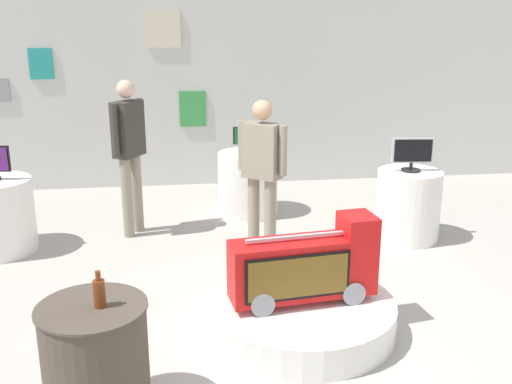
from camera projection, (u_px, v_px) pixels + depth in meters
name	position (u px, v px, depth m)	size (l,w,h in m)	color
ground_plane	(306.00, 345.00, 4.61)	(30.00, 30.00, 0.00)	#B2ADA3
back_wall_display	(241.00, 89.00, 8.75)	(12.65, 0.13, 2.84)	silver
main_display_pedestal	(302.00, 315.00, 4.80)	(1.50, 1.50, 0.26)	white
novelty_firetruck_tv	(306.00, 268.00, 4.68)	(1.19, 0.48, 0.69)	gray
display_pedestal_center_rear	(408.00, 205.00, 6.72)	(0.72, 0.72, 0.80)	white
tv_on_center_rear	(412.00, 153.00, 6.54)	(0.45, 0.21, 0.37)	black
display_pedestal_right_rear	(248.00, 183.00, 7.59)	(0.76, 0.76, 0.80)	white
tv_on_right_rear	(248.00, 139.00, 7.42)	(0.36, 0.22, 0.33)	black
side_table_round	(96.00, 361.00, 3.69)	(0.68, 0.68, 0.77)	#4C4238
bottle_on_side_table	(99.00, 292.00, 3.55)	(0.07, 0.07, 0.23)	brown
shopper_browsing_near_truck	(129.00, 146.00, 6.68)	(0.37, 0.49, 1.78)	gray
shopper_browsing_rear	(262.00, 168.00, 6.00)	(0.45, 0.40, 1.66)	gray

